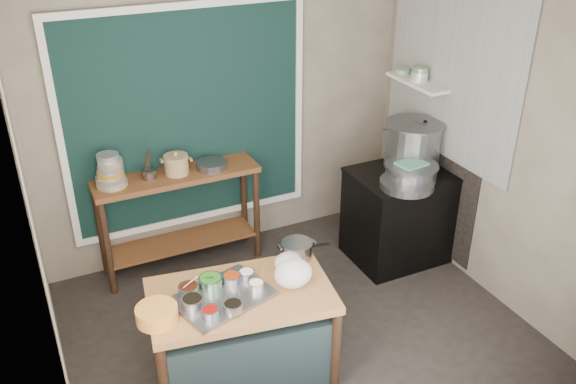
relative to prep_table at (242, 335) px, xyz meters
name	(u,v)px	position (x,y,z in m)	size (l,w,h in m)	color
floor	(296,329)	(0.58, 0.30, -0.39)	(3.50, 3.00, 0.02)	#29231F
back_wall	(224,107)	(0.58, 1.81, 1.02)	(3.50, 0.02, 2.80)	#766D5A
left_wall	(33,229)	(-1.18, 0.30, 1.02)	(0.02, 3.00, 2.80)	#766D5A
right_wall	(491,133)	(2.34, 0.30, 1.02)	(0.02, 3.00, 2.80)	#766D5A
curtain_panel	(188,120)	(0.23, 1.77, 0.98)	(2.10, 0.02, 1.90)	black
curtain_frame	(188,120)	(0.23, 1.76, 0.98)	(2.22, 0.03, 2.02)	beige
tile_panel	(452,62)	(2.31, 0.85, 1.48)	(0.02, 1.70, 1.70)	#B2B2AA
soot_patch	(430,178)	(2.32, 0.95, 0.32)	(0.01, 1.30, 1.30)	black
wall_shelf	(418,82)	(2.21, 1.15, 1.23)	(0.22, 0.70, 0.03)	beige
prep_table	(242,335)	(0.00, 0.00, 0.00)	(1.25, 0.72, 0.75)	brown
back_counter	(180,220)	(0.03, 1.58, 0.10)	(1.45, 0.40, 0.95)	brown
stove_block	(400,216)	(1.93, 0.85, 0.05)	(0.90, 0.68, 0.85)	black
stove_top	(404,174)	(1.93, 0.85, 0.49)	(0.92, 0.69, 0.03)	black
condiment_tray	(222,297)	(-0.13, -0.01, 0.39)	(0.62, 0.44, 0.03)	gray
condiment_bowls	(216,290)	(-0.16, 0.02, 0.43)	(0.58, 0.46, 0.07)	gray
yellow_basin	(157,314)	(-0.58, -0.05, 0.43)	(0.27, 0.27, 0.10)	gold
saucepan	(297,250)	(0.53, 0.22, 0.44)	(0.24, 0.24, 0.13)	gray
plastic_bag_a	(293,273)	(0.36, -0.08, 0.48)	(0.27, 0.23, 0.20)	white
plastic_bag_b	(288,263)	(0.40, 0.08, 0.45)	(0.20, 0.17, 0.15)	white
bowl_stack	(110,172)	(-0.52, 1.57, 0.70)	(0.26, 0.26, 0.29)	tan
utensil_cup	(149,174)	(-0.20, 1.59, 0.61)	(0.13, 0.13, 0.08)	gray
ceramic_crock	(177,165)	(0.04, 1.58, 0.65)	(0.23, 0.23, 0.15)	#977F52
wide_bowl	(212,165)	(0.34, 1.54, 0.61)	(0.27, 0.27, 0.07)	gray
stock_pot	(413,145)	(2.07, 0.95, 0.72)	(0.54, 0.54, 0.42)	gray
pot_lid	(421,143)	(2.14, 0.93, 0.72)	(0.44, 0.44, 0.02)	gray
steamer	(411,173)	(1.88, 0.70, 0.58)	(0.48, 0.48, 0.16)	gray
green_cloth	(412,164)	(1.88, 0.70, 0.67)	(0.25, 0.19, 0.02)	#4F8971
shallow_pan	(407,184)	(1.78, 0.61, 0.54)	(0.47, 0.47, 0.06)	gray
shelf_bowl_stack	(420,75)	(2.21, 1.13, 1.30)	(0.16, 0.16, 0.13)	silver
shelf_bowl_green	(403,71)	(2.21, 1.39, 1.26)	(0.13, 0.13, 0.05)	gray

